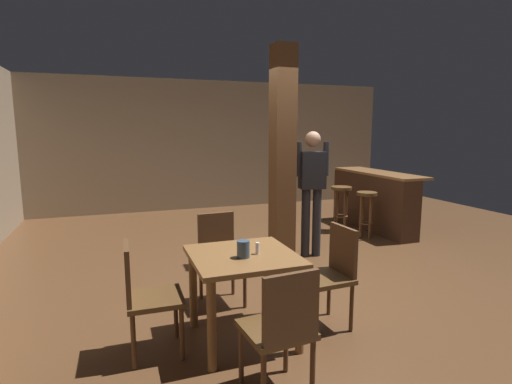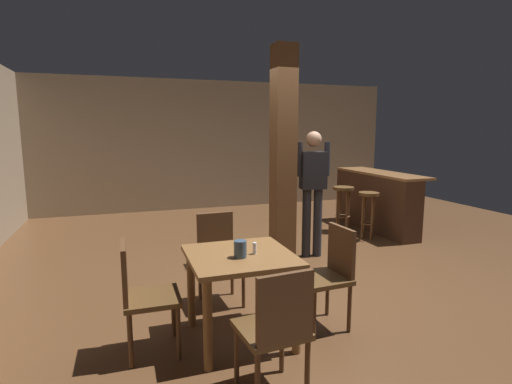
{
  "view_description": "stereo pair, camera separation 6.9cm",
  "coord_description": "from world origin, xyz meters",
  "views": [
    {
      "loc": [
        -2.23,
        -4.24,
        1.74
      ],
      "look_at": [
        -0.67,
        0.15,
        1.01
      ],
      "focal_mm": 28.0,
      "sensor_mm": 36.0,
      "label": 1
    },
    {
      "loc": [
        -2.17,
        -4.26,
        1.74
      ],
      "look_at": [
        -0.67,
        0.15,
        1.01
      ],
      "focal_mm": 28.0,
      "sensor_mm": 36.0,
      "label": 2
    }
  ],
  "objects": [
    {
      "name": "chair_north",
      "position": [
        -1.27,
        -0.45,
        0.51
      ],
      "size": [
        0.44,
        0.44,
        0.89
      ],
      "color": "#4C3319",
      "rests_on": "ground_plane"
    },
    {
      "name": "chair_west",
      "position": [
        -2.06,
        -1.23,
        0.51
      ],
      "size": [
        0.43,
        0.43,
        0.89
      ],
      "color": "#4C3319",
      "rests_on": "ground_plane"
    },
    {
      "name": "standing_person",
      "position": [
        0.29,
        0.56,
        1.0
      ],
      "size": [
        0.47,
        0.24,
        1.72
      ],
      "color": "black",
      "rests_on": "ground_plane"
    },
    {
      "name": "bar_stool_mid",
      "position": [
        1.42,
        1.64,
        0.58
      ],
      "size": [
        0.35,
        0.35,
        0.77
      ],
      "color": "#4C3319",
      "rests_on": "ground_plane"
    },
    {
      "name": "dining_table",
      "position": [
        -1.28,
        -1.25,
        0.6
      ],
      "size": [
        0.84,
        0.84,
        0.74
      ],
      "color": "brown",
      "rests_on": "ground_plane"
    },
    {
      "name": "wall_back",
      "position": [
        0.0,
        4.5,
        1.4
      ],
      "size": [
        8.0,
        0.1,
        2.8
      ],
      "primitive_type": "cube",
      "color": "gray",
      "rests_on": "ground_plane"
    },
    {
      "name": "ground_plane",
      "position": [
        0.0,
        0.0,
        0.0
      ],
      "size": [
        10.8,
        10.8,
        0.0
      ],
      "primitive_type": "plane",
      "color": "#4C301C"
    },
    {
      "name": "napkin_cup",
      "position": [
        -1.3,
        -1.34,
        0.81
      ],
      "size": [
        0.1,
        0.1,
        0.14
      ],
      "primitive_type": "cylinder",
      "color": "#33475B",
      "rests_on": "dining_table"
    },
    {
      "name": "chair_east",
      "position": [
        -0.47,
        -1.28,
        0.51
      ],
      "size": [
        0.44,
        0.44,
        0.89
      ],
      "color": "#4C3319",
      "rests_on": "ground_plane"
    },
    {
      "name": "bar_counter",
      "position": [
        2.03,
        1.58,
        0.52
      ],
      "size": [
        0.56,
        2.0,
        1.01
      ],
      "color": "brown",
      "rests_on": "ground_plane"
    },
    {
      "name": "salt_shaker",
      "position": [
        -1.17,
        -1.29,
        0.79
      ],
      "size": [
        0.03,
        0.03,
        0.1
      ],
      "primitive_type": "cylinder",
      "color": "silver",
      "rests_on": "dining_table"
    },
    {
      "name": "bar_stool_near",
      "position": [
        1.54,
        1.06,
        0.56
      ],
      "size": [
        0.32,
        0.32,
        0.76
      ],
      "color": "#4C3319",
      "rests_on": "ground_plane"
    },
    {
      "name": "chair_south",
      "position": [
        -1.28,
        -2.06,
        0.51
      ],
      "size": [
        0.46,
        0.46,
        0.89
      ],
      "color": "#4C3319",
      "rests_on": "ground_plane"
    },
    {
      "name": "pillar",
      "position": [
        -0.16,
        0.53,
        1.4
      ],
      "size": [
        0.28,
        0.28,
        2.8
      ],
      "primitive_type": "cube",
      "color": "brown",
      "rests_on": "ground_plane"
    }
  ]
}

